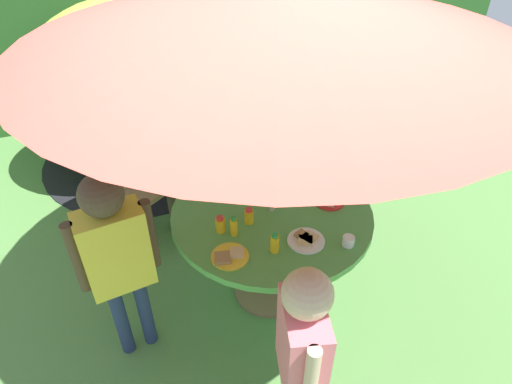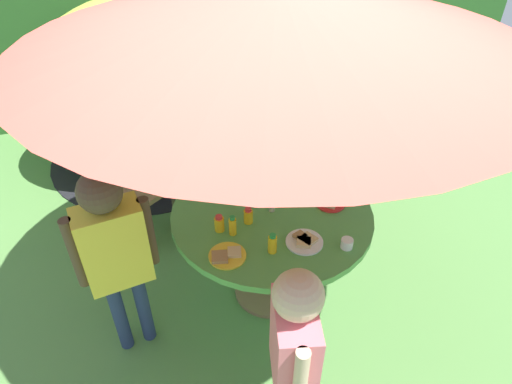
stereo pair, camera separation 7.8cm
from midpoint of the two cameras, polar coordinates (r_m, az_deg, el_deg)
The scene contains 21 objects.
ground_plane at distance 3.26m, azimuth 2.46°, elevation -12.63°, with size 10.00×10.00×0.02m, color #548442.
hedge_backdrop at distance 5.58m, azimuth -10.20°, elevation 21.43°, with size 9.00×0.70×2.02m, color #285623.
garden_table at distance 2.81m, azimuth 2.79°, elevation -4.37°, with size 1.24×1.24×0.74m.
patio_umbrella at distance 2.18m, azimuth 3.88°, elevation 22.18°, with size 2.48×2.48×2.06m.
wooden_chair at distance 3.62m, azimuth -14.55°, elevation 3.09°, with size 0.67×0.67×0.94m.
dome_tent at distance 4.40m, azimuth -13.94°, elevation 13.28°, with size 2.23×2.23×1.56m.
potted_plant at distance 4.36m, azimuth 14.58°, elevation 7.24°, with size 0.52×0.52×0.68m.
child_in_white_shirt at distance 3.29m, azimuth -9.86°, elevation 6.01°, with size 0.31×0.39×1.25m.
child_in_yellow_shirt at distance 2.46m, azimuth -16.91°, elevation -6.66°, with size 0.44×0.23×1.30m.
child_in_pink_shirt at distance 2.04m, azimuth 6.02°, elevation -19.19°, with size 0.25×0.41×1.23m.
snack_bowl at distance 3.04m, azimuth 4.85°, elevation 2.98°, with size 0.16×0.16×0.08m.
plate_mid_left at distance 2.93m, azimuth -4.47°, elevation 0.95°, with size 0.21×0.21×0.03m.
plate_center_front at distance 2.81m, azimuth 10.38°, elevation -1.32°, with size 0.18×0.18×0.03m.
plate_near_right at distance 2.43m, azimuth -2.83°, elevation -8.15°, with size 0.21×0.21×0.03m.
plate_near_left at distance 2.52m, azimuth 7.13°, elevation -6.28°, with size 0.21×0.21×0.03m.
plate_far_right at distance 2.91m, azimuth 1.08°, elevation 0.94°, with size 0.22×0.22×0.03m.
juice_bottle_far_left at distance 2.56m, azimuth -3.87°, elevation -4.09°, with size 0.06×0.06×0.11m.
juice_bottle_center_back at distance 2.61m, azimuth -0.14°, elevation -3.09°, with size 0.05×0.05×0.10m.
juice_bottle_mid_right at distance 2.53m, azimuth -2.14°, elevation -4.38°, with size 0.04×0.04×0.13m.
juice_bottle_front_edge at distance 2.43m, azimuth 3.05°, elevation -6.66°, with size 0.05×0.05×0.12m.
cup_near at distance 2.53m, azimuth 12.48°, elevation -6.49°, with size 0.07×0.07×0.06m, color white.
Camera 2 is at (-0.75, -1.96, 2.48)m, focal length 31.13 mm.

